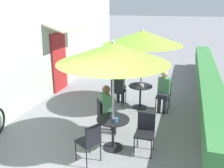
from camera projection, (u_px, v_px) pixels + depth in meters
The scene contains 16 objects.
cafe_facade_wall at pixel (59, 32), 9.16m from camera, with size 0.98×11.31×4.20m.
planter_hedge at pixel (207, 85), 8.21m from camera, with size 0.60×10.31×1.01m.
patio_table_near at pixel (113, 128), 5.46m from camera, with size 0.72×0.72×0.72m.
patio_umbrella_near at pixel (113, 53), 4.94m from camera, with size 2.28×2.28×2.40m.
cafe_chair_near_left at pixel (90, 140), 4.95m from camera, with size 0.55×0.55×0.87m.
cafe_chair_near_right at pixel (145, 130), 5.33m from camera, with size 0.40×0.40×0.87m.
cafe_chair_near_back at pixel (103, 114), 6.09m from camera, with size 0.55×0.55×0.87m.
seated_patron_near_back at pixel (108, 107), 6.06m from camera, with size 0.51×0.48×1.25m.
coffee_cup_near at pixel (116, 120), 5.24m from camera, with size 0.07×0.07×0.09m.
patio_table_mid at pixel (140, 92), 7.61m from camera, with size 0.72×0.72×0.72m.
patio_umbrella_mid at pixel (142, 38), 7.09m from camera, with size 2.28×2.28×2.40m.
cafe_chair_mid_left at pixel (118, 90), 7.77m from camera, with size 0.42×0.42×0.87m.
seated_patron_mid_left at pixel (119, 84), 7.81m from camera, with size 0.35×0.42×1.25m.
cafe_chair_mid_right at pixel (164, 94), 7.44m from camera, with size 0.42×0.42×0.87m.
seated_patron_mid_right at pixel (164, 90), 7.29m from camera, with size 0.35×0.42×1.25m.
coffee_cup_mid at pixel (143, 86), 7.40m from camera, with size 0.07×0.07×0.09m.
Camera 1 is at (2.03, -2.81, 3.11)m, focal length 40.00 mm.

